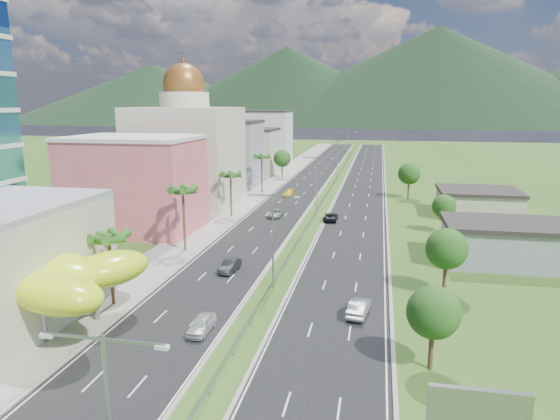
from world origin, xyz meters
The scene contains 34 objects.
ground centered at (0.00, 0.00, 0.00)m, with size 500.00×500.00×0.00m, color #2D5119.
road_left centered at (-7.50, 90.00, 0.02)m, with size 11.00×260.00×0.04m, color black.
road_right centered at (7.50, 90.00, 0.02)m, with size 11.00×260.00×0.04m, color black.
sidewalk_left centered at (-17.00, 90.00, 0.06)m, with size 7.00×260.00×0.12m, color gray.
median_guardrail centered at (0.00, 71.99, 0.62)m, with size 0.10×216.06×0.76m.
streetlight_median_b centered at (0.00, 10.00, 6.75)m, with size 6.04×0.25×11.00m.
streetlight_median_c centered at (0.00, 50.00, 6.75)m, with size 6.04×0.25×11.00m.
streetlight_median_d centered at (0.00, 95.00, 6.75)m, with size 6.04×0.25×11.00m.
streetlight_median_e centered at (0.00, 140.00, 6.75)m, with size 6.04×0.25×11.00m.
lime_canopy centered at (-20.00, -4.00, 4.99)m, with size 18.00×15.00×7.40m.
pink_shophouse centered at (-28.00, 32.00, 7.50)m, with size 20.00×15.00×15.00m, color #D7586C.
domed_building centered at (-28.00, 55.00, 11.35)m, with size 20.00×20.00×28.70m.
midrise_grey centered at (-27.00, 80.00, 8.00)m, with size 16.00×15.00×16.00m, color gray.
midrise_beige centered at (-27.00, 102.00, 6.50)m, with size 16.00×15.00×13.00m, color #ABA48C.
midrise_white centered at (-27.00, 125.00, 9.00)m, with size 16.00×15.00×18.00m, color silver.
billboard centered at (17.00, -18.00, 4.42)m, with size 5.20×0.35×6.20m.
shed_near centered at (28.00, 25.00, 2.50)m, with size 15.00×10.00×5.00m, color gray.
shed_far centered at (30.00, 55.00, 2.20)m, with size 14.00×12.00×4.40m, color #ABA48C.
palm_tree_b centered at (-15.50, 2.00, 7.06)m, with size 3.60×3.60×8.10m.
palm_tree_c centered at (-15.50, 22.00, 8.50)m, with size 3.60×3.60×9.60m.
palm_tree_d centered at (-15.50, 45.00, 7.54)m, with size 3.60×3.60×8.60m.
palm_tree_e centered at (-15.50, 70.00, 8.31)m, with size 3.60×3.60×9.40m.
leafy_tree_lfar centered at (-15.50, 95.00, 5.58)m, with size 4.90×4.90×8.05m.
leafy_tree_ra centered at (16.00, -5.00, 4.78)m, with size 4.20×4.20×6.90m.
leafy_tree_rb centered at (19.00, 12.00, 5.18)m, with size 4.55×4.55×7.47m.
leafy_tree_rc centered at (22.00, 40.00, 4.37)m, with size 3.85×3.85×6.33m.
leafy_tree_rd centered at (18.00, 70.00, 5.58)m, with size 4.90×4.90×8.05m.
mountain_ridge centered at (60.00, 450.00, 0.00)m, with size 860.00×140.00×90.00m, color black, non-canonical shape.
car_white_near_left centered at (-4.12, -2.45, 0.79)m, with size 1.76×4.38×1.49m, color silver.
car_dark_left centered at (-6.51, 14.48, 0.79)m, with size 1.58×4.54×1.49m, color black.
car_silver_mid_left centered at (-7.22, 45.76, 0.75)m, with size 2.35×5.09×1.42m, color #96999D.
car_yellow_far_left centered at (-8.64, 67.31, 0.75)m, with size 1.98×4.87×1.41m, color yellow.
car_silver_right centered at (9.97, 4.25, 0.84)m, with size 1.70×4.87×1.61m, color #94959B.
car_dark_far_right centered at (3.20, 44.81, 0.75)m, with size 2.35×5.10×1.42m, color black.
Camera 1 is at (11.36, -42.93, 20.72)m, focal length 32.00 mm.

